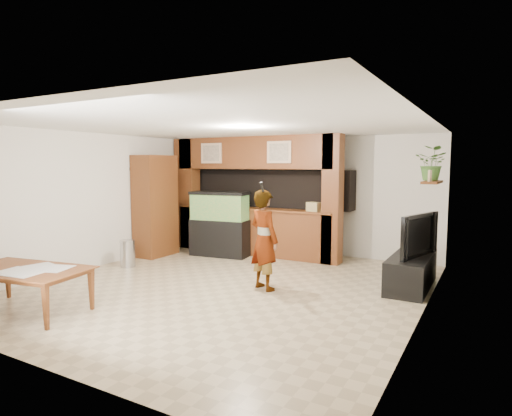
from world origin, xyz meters
The scene contains 22 objects.
floor centered at (0.00, 0.00, 0.00)m, with size 6.50×6.50×0.00m, color tan.
ceiling centered at (0.00, 0.00, 2.60)m, with size 6.50×6.50×0.00m, color white.
wall_back centered at (0.00, 3.25, 1.30)m, with size 6.00×6.00×0.00m, color silver.
wall_left centered at (-3.00, 0.00, 1.30)m, with size 6.50×6.50×0.00m, color silver.
wall_right centered at (3.00, 0.00, 1.30)m, with size 6.50×6.50×0.00m, color silver.
partition centered at (-0.95, 2.64, 1.31)m, with size 4.20×0.99×2.60m.
wall_clock centered at (-2.97, 1.00, 1.90)m, with size 0.05×0.25×0.25m.
wall_shelf centered at (2.85, 1.95, 1.70)m, with size 0.25×0.90×0.04m, color #5F3216.
pantry_cabinet centered at (-2.70, 1.32, 1.10)m, with size 0.55×0.90×2.19m, color #5F3216.
trash_can centered at (-2.44, 0.23, 0.26)m, with size 0.29×0.29×0.53m, color #B2B2B7.
aquarium centered at (-1.44, 1.95, 0.69)m, with size 1.27×0.48×1.41m.
tv_stand centered at (2.65, 1.43, 0.27)m, with size 0.58×1.59×0.53m, color black.
television centered at (2.65, 1.43, 0.87)m, with size 1.19×0.16×0.69m, color black.
photo_frame centered at (2.85, 1.62, 1.81)m, with size 0.03×0.14×0.18m, color tan.
potted_plant centered at (2.82, 2.17, 2.01)m, with size 0.53×0.46×0.59m, color #3B692A.
person centered at (0.60, 0.19, 0.80)m, with size 0.58×0.38×1.60m, color #A77F5C.
microphone centered at (0.65, 0.03, 1.65)m, with size 0.04×0.04×0.16m, color black.
dining_table centered at (-1.69, -2.38, 0.30)m, with size 1.71×0.95×0.60m, color #5F3216.
newspaper_a centered at (-1.41, -2.18, 0.61)m, with size 0.56×0.41×0.01m, color silver.
newspaper_b centered at (-1.54, -2.49, 0.61)m, with size 0.61×0.44×0.01m, color silver.
newspaper_c centered at (-1.54, -2.18, 0.61)m, with size 0.50×0.36×0.01m, color silver.
counter_box centered at (0.56, 2.45, 1.13)m, with size 0.28×0.19×0.19m, color #9E8B55.
Camera 1 is at (3.76, -5.73, 1.98)m, focal length 30.00 mm.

